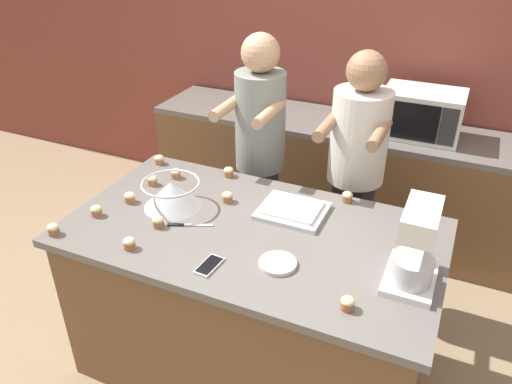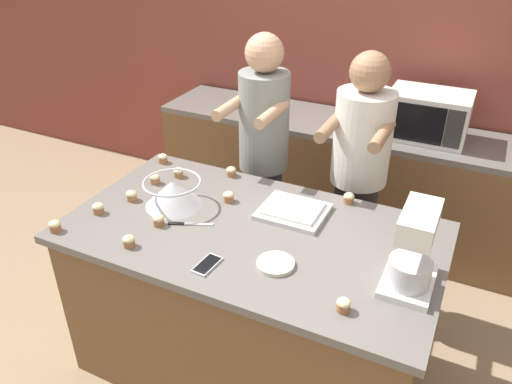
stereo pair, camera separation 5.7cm
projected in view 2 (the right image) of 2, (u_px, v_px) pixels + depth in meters
name	position (u px, v px, depth m)	size (l,w,h in m)	color
ground_plane	(252.00, 361.00, 2.83)	(16.00, 16.00, 0.00)	#937A5B
back_wall	(366.00, 47.00, 3.62)	(10.00, 0.06, 2.70)	brown
island_counter	(252.00, 301.00, 2.60)	(1.78, 0.99, 0.91)	brown
back_counter	(341.00, 178.00, 3.80)	(2.80, 0.60, 0.89)	brown
person_left	(263.00, 159.00, 3.09)	(0.32, 0.49, 1.64)	#33384C
person_right	(357.00, 183.00, 2.88)	(0.34, 0.50, 1.61)	#232328
stand_mixer	(414.00, 252.00, 1.96)	(0.20, 0.30, 0.36)	white
mixing_bowl	(173.00, 192.00, 2.53)	(0.30, 0.30, 0.14)	#BCBCC1
baking_tray	(293.00, 211.00, 2.49)	(0.33, 0.28, 0.04)	silver
microwave_oven	(428.00, 115.00, 3.29)	(0.52, 0.36, 0.31)	silver
cell_phone	(207.00, 265.00, 2.13)	(0.08, 0.15, 0.01)	silver
small_plate	(276.00, 264.00, 2.13)	(0.16, 0.16, 0.02)	beige
knife	(187.00, 224.00, 2.41)	(0.21, 0.10, 0.01)	#BCBCC1
cupcake_0	(132.00, 196.00, 2.59)	(0.06, 0.06, 0.06)	#9E6038
cupcake_1	(229.00, 196.00, 2.59)	(0.06, 0.06, 0.06)	#9E6038
cupcake_2	(231.00, 171.00, 2.83)	(0.06, 0.06, 0.06)	#9E6038
cupcake_3	(349.00, 198.00, 2.57)	(0.06, 0.06, 0.06)	#9E6038
cupcake_4	(344.00, 305.00, 1.89)	(0.06, 0.06, 0.06)	#9E6038
cupcake_5	(163.00, 158.00, 2.98)	(0.06, 0.06, 0.06)	#9E6038
cupcake_6	(98.00, 208.00, 2.49)	(0.06, 0.06, 0.06)	#9E6038
cupcake_7	(129.00, 241.00, 2.24)	(0.06, 0.06, 0.06)	#9E6038
cupcake_8	(155.00, 179.00, 2.75)	(0.06, 0.06, 0.06)	#9E6038
cupcake_9	(55.00, 226.00, 2.35)	(0.06, 0.06, 0.06)	#9E6038
cupcake_10	(178.00, 172.00, 2.82)	(0.06, 0.06, 0.06)	#9E6038
cupcake_11	(159.00, 220.00, 2.39)	(0.06, 0.06, 0.06)	#9E6038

